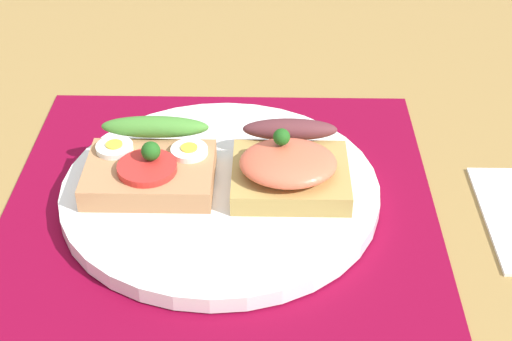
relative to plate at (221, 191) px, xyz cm
name	(u,v)px	position (x,y,z in cm)	size (l,w,h in cm)	color
ground_plane	(221,215)	(0.00, 0.00, -2.58)	(120.00, 90.00, 3.20)	olive
placemat	(221,199)	(0.00, 0.00, -0.83)	(36.15, 34.29, 0.30)	maroon
plate	(221,191)	(0.00, 0.00, 0.00)	(26.77, 26.77, 1.37)	white
sandwich_egg_tomato	(151,164)	(-5.86, 0.84, 2.14)	(10.65, 9.38, 4.14)	#B17B4F
sandwich_salmon	(289,166)	(5.77, 0.21, 2.53)	(9.68, 9.89, 5.22)	#AF8E4A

